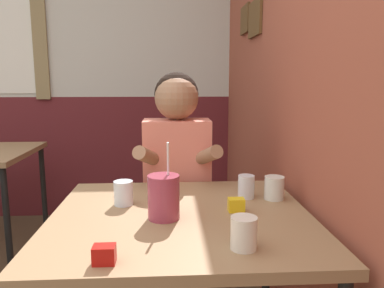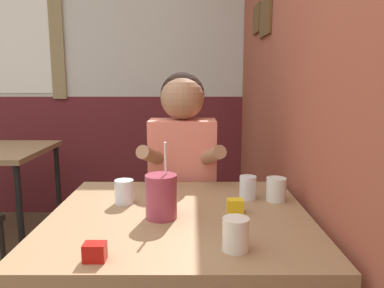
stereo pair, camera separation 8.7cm
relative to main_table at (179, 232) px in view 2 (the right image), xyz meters
name	(u,v)px [view 2 (the right image)]	position (x,y,z in m)	size (l,w,h in m)	color
brick_wall_right	(278,62)	(0.53, 0.83, 0.66)	(0.08, 4.55, 2.70)	#9E4C38
back_wall	(88,68)	(-0.88, 2.14, 0.66)	(5.75, 0.09, 2.70)	silver
main_table	(179,232)	(0.00, 0.00, 0.00)	(0.95, 0.87, 0.76)	#93704C
person_seated	(182,187)	(0.00, 0.58, 0.00)	(0.42, 0.42, 1.29)	#EA7F6B
cocktail_pitcher	(160,196)	(-0.06, -0.04, 0.15)	(0.11, 0.11, 0.28)	#99384C
glass_near_pitcher	(247,187)	(0.28, 0.18, 0.12)	(0.07, 0.07, 0.10)	silver
glass_center	(275,189)	(0.39, 0.15, 0.12)	(0.08, 0.08, 0.09)	silver
glass_far_side	(235,234)	(0.17, -0.29, 0.12)	(0.08, 0.08, 0.10)	silver
glass_by_brick	(123,192)	(-0.22, 0.12, 0.12)	(0.08, 0.08, 0.10)	silver
condiment_ketchup	(94,252)	(-0.22, -0.36, 0.09)	(0.06, 0.04, 0.05)	#B7140F
condiment_mustard	(234,206)	(0.21, 0.02, 0.09)	(0.06, 0.04, 0.05)	yellow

